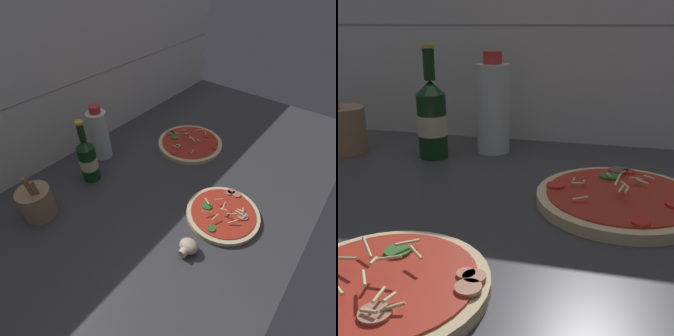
# 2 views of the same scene
# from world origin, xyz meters

# --- Properties ---
(counter_slab) EXTENTS (1.60, 0.90, 0.03)m
(counter_slab) POSITION_xyz_m (0.00, 0.00, 0.01)
(counter_slab) COLOR #38383D
(counter_slab) RESTS_ON ground
(tile_backsplash) EXTENTS (1.60, 0.01, 0.60)m
(tile_backsplash) POSITION_xyz_m (0.00, 0.45, 0.30)
(tile_backsplash) COLOR silver
(tile_backsplash) RESTS_ON ground
(pizza_near) EXTENTS (0.23, 0.23, 0.05)m
(pizza_near) POSITION_xyz_m (-0.09, -0.21, 0.03)
(pizza_near) COLOR beige
(pizza_near) RESTS_ON counter_slab
(pizza_far) EXTENTS (0.27, 0.27, 0.05)m
(pizza_far) POSITION_xyz_m (0.16, 0.10, 0.04)
(pizza_far) COLOR beige
(pizza_far) RESTS_ON counter_slab
(beer_bottle) EXTENTS (0.06, 0.06, 0.24)m
(beer_bottle) POSITION_xyz_m (-0.24, 0.27, 0.11)
(beer_bottle) COLOR #143819
(beer_bottle) RESTS_ON counter_slab
(oil_bottle) EXTENTS (0.07, 0.07, 0.22)m
(oil_bottle) POSITION_xyz_m (-0.12, 0.34, 0.13)
(oil_bottle) COLOR silver
(oil_bottle) RESTS_ON counter_slab
(utensil_crock) EXTENTS (0.10, 0.10, 0.17)m
(utensil_crock) POSITION_xyz_m (-0.45, 0.25, 0.08)
(utensil_crock) COLOR #9E7A56
(utensil_crock) RESTS_ON counter_slab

